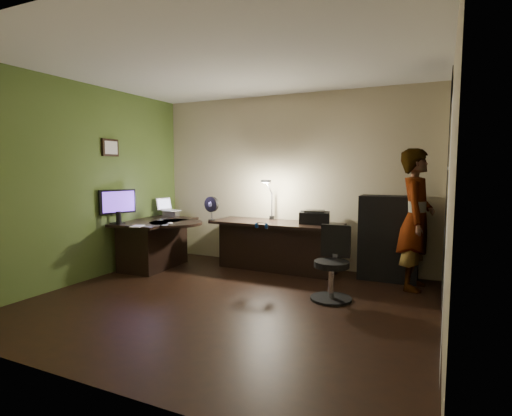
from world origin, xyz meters
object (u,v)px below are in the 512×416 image
at_px(office_chair, 332,264).
at_px(person, 416,219).
at_px(desk_left, 156,244).
at_px(monitor, 117,211).
at_px(desk_right, 276,246).
at_px(cabinet, 389,238).

relative_size(office_chair, person, 0.48).
xyz_separation_m(office_chair, person, (0.85, 0.91, 0.46)).
height_order(desk_left, monitor, monitor).
bearing_deg(monitor, office_chair, 21.58).
distance_m(desk_right, cabinet, 1.63).
distance_m(desk_left, monitor, 0.80).
bearing_deg(cabinet, person, -39.46).
distance_m(office_chair, person, 1.33).
distance_m(cabinet, monitor, 3.92).
bearing_deg(desk_left, office_chair, -10.09).
height_order(desk_right, person, person).
height_order(monitor, office_chair, monitor).
xyz_separation_m(cabinet, monitor, (-3.67, -1.33, 0.34)).
relative_size(desk_right, monitor, 3.58).
xyz_separation_m(desk_right, cabinet, (1.61, 0.20, 0.22)).
distance_m(cabinet, office_chair, 1.31).
relative_size(desk_left, cabinet, 1.10).
bearing_deg(person, desk_left, 101.02).
relative_size(desk_left, desk_right, 0.65).
distance_m(desk_right, office_chair, 1.50).
distance_m(desk_left, person, 3.81).
bearing_deg(cabinet, monitor, -160.54).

